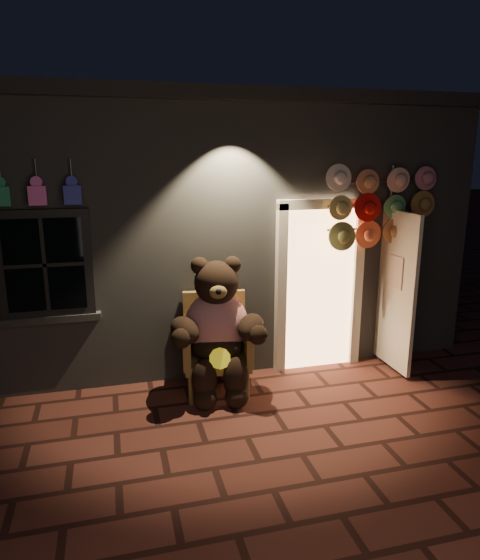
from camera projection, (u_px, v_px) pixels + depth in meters
name	position (u px, v px, depth m)	size (l,w,h in m)	color
ground	(247.00, 437.00, 4.94)	(60.00, 60.00, 0.00)	#582921
shop_building	(184.00, 215.00, 8.25)	(7.30, 5.95, 3.51)	slate
wicker_armchair	(216.00, 342.00, 5.87)	(0.86, 0.79, 1.13)	olive
teddy_bear	(217.00, 328.00, 5.68)	(1.17, 0.97, 1.62)	#B5131E
hat_rack	(379.00, 206.00, 6.12)	(1.47, 0.22, 2.60)	#59595E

